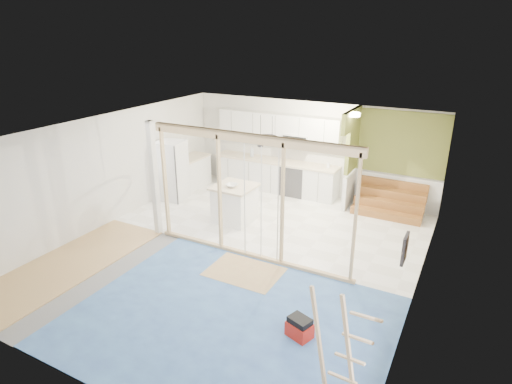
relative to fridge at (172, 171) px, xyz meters
The scene contains 17 objects.
room 3.63m from the fridge, 30.49° to the right, with size 7.01×8.01×2.61m.
floor_overlays 3.72m from the fridge, 29.08° to the right, with size 7.00×8.00×0.03m.
stud_frame 3.46m from the fridge, 32.84° to the right, with size 4.66×0.14×2.60m.
base_cabinets 2.17m from the fridge, 45.78° to the left, with size 4.45×2.24×0.93m.
upper_cabinets 3.17m from the fridge, 41.33° to the left, with size 3.60×0.41×0.85m.
green_partition 5.46m from the fridge, 19.59° to the left, with size 2.25×1.51×2.60m.
pot_rack 3.03m from the fridge, ahead, with size 0.52×0.52×0.72m.
sheathing_panel 7.63m from the fridge, 30.17° to the right, with size 0.02×4.00×2.60m, color tan.
electrical_panel 7.33m from the fridge, 26.29° to the right, with size 0.04×0.30×0.40m, color #3B3B40.
ceiling_light 4.96m from the fridge, 14.61° to the left, with size 0.32×0.32×0.08m, color #FFEABF.
fridge is the anchor object (origin of this frame).
island 2.32m from the fridge, 12.04° to the right, with size 0.96×0.96×0.93m.
bowl 2.31m from the fridge, 14.47° to the right, with size 0.28×0.28×0.07m, color silver.
soap_bottle_a 2.39m from the fridge, 52.39° to the left, with size 0.12×0.12×0.31m, color #ABB3BF.
soap_bottle_b 4.21m from the fridge, 26.82° to the left, with size 0.08×0.08×0.18m, color white.
toolbox 6.42m from the fridge, 34.77° to the right, with size 0.44×0.38×0.35m.
ladder 7.72m from the fridge, 37.32° to the right, with size 0.87×0.14×1.63m.
Camera 1 is at (4.04, -6.80, 4.39)m, focal length 30.00 mm.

